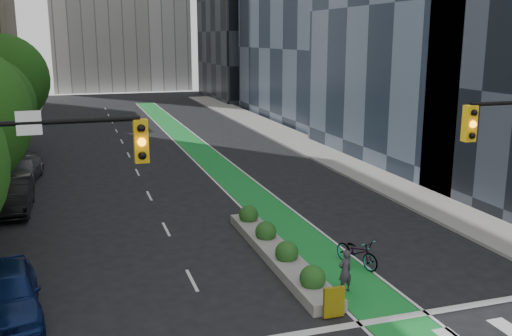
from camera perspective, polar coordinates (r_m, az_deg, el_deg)
sidewalk_right at (r=43.08m, az=7.32°, el=1.29°), size 3.60×90.00×0.15m
bike_lane_paint at (r=45.00m, az=-5.64°, el=1.74°), size 2.20×70.00×0.01m
building_dark_end at (r=85.48m, az=0.14°, el=16.48°), size 14.00×18.00×28.00m
tree_far at (r=45.55m, az=-24.03°, el=8.05°), size 6.60×6.60×9.00m
median_planter at (r=23.08m, az=2.16°, el=-8.19°), size 1.20×10.26×1.10m
bicycle at (r=22.68m, az=10.07°, el=-8.27°), size 1.40×2.26×1.12m
cyclist at (r=20.30m, az=8.90°, el=-10.15°), size 0.64×0.50×1.55m
parked_car_left_near at (r=19.89m, az=-23.72°, el=-11.44°), size 2.57×5.16×1.69m
parked_car_left_mid at (r=31.53m, az=-23.21°, el=-2.51°), size 1.86×5.23×1.72m
parked_car_left_far at (r=38.19m, az=-22.31°, el=-0.12°), size 2.59×5.06×1.40m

